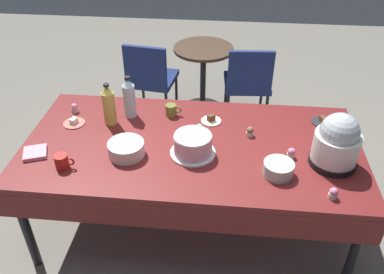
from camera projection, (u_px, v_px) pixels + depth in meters
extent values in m
plane|color=slate|center=(192.00, 222.00, 3.07)|extent=(9.00, 9.00, 0.00)
cube|color=maroon|center=(192.00, 146.00, 2.64)|extent=(2.20, 1.10, 0.04)
cylinder|color=black|center=(26.00, 227.00, 2.56)|extent=(0.06, 0.06, 0.71)
cylinder|color=black|center=(354.00, 253.00, 2.40)|extent=(0.06, 0.06, 0.71)
cylinder|color=black|center=(75.00, 141.00, 3.32)|extent=(0.06, 0.06, 0.71)
cylinder|color=black|center=(327.00, 156.00, 3.16)|extent=(0.06, 0.06, 0.71)
cube|color=maroon|center=(182.00, 219.00, 2.27)|extent=(2.20, 0.01, 0.18)
cube|color=maroon|center=(199.00, 116.00, 3.15)|extent=(2.20, 0.01, 0.18)
cylinder|color=silver|center=(193.00, 153.00, 2.54)|extent=(0.29, 0.29, 0.01)
cylinder|color=beige|center=(193.00, 144.00, 2.50)|extent=(0.24, 0.24, 0.12)
cylinder|color=silver|center=(193.00, 136.00, 2.46)|extent=(0.23, 0.23, 0.01)
cylinder|color=black|center=(332.00, 161.00, 2.45)|extent=(0.28, 0.28, 0.04)
cylinder|color=white|center=(336.00, 147.00, 2.39)|extent=(0.27, 0.27, 0.17)
sphere|color=#B2BCC1|center=(340.00, 132.00, 2.33)|extent=(0.23, 0.23, 0.23)
cylinder|color=#B2C6BC|center=(278.00, 169.00, 2.36)|extent=(0.18, 0.18, 0.08)
cylinder|color=silver|center=(126.00, 149.00, 2.51)|extent=(0.23, 0.23, 0.09)
cylinder|color=beige|center=(211.00, 121.00, 2.84)|extent=(0.14, 0.14, 0.01)
cube|color=brown|center=(211.00, 118.00, 2.83)|extent=(0.06, 0.06, 0.04)
cylinder|color=#E07266|center=(74.00, 123.00, 2.82)|extent=(0.15, 0.15, 0.01)
cube|color=white|center=(74.00, 121.00, 2.81)|extent=(0.05, 0.06, 0.04)
cylinder|color=#2D2D33|center=(322.00, 122.00, 2.83)|extent=(0.15, 0.15, 0.01)
cube|color=brown|center=(323.00, 119.00, 2.82)|extent=(0.05, 0.06, 0.04)
cylinder|color=beige|center=(345.00, 142.00, 2.62)|extent=(0.05, 0.05, 0.03)
sphere|color=pink|center=(346.00, 139.00, 2.60)|extent=(0.05, 0.05, 0.05)
cylinder|color=beige|center=(291.00, 155.00, 2.50)|extent=(0.05, 0.05, 0.03)
sphere|color=pink|center=(291.00, 152.00, 2.49)|extent=(0.05, 0.05, 0.05)
cylinder|color=beige|center=(199.00, 131.00, 2.72)|extent=(0.05, 0.05, 0.03)
sphere|color=#6BC6B2|center=(199.00, 127.00, 2.71)|extent=(0.05, 0.05, 0.05)
cylinder|color=beige|center=(333.00, 196.00, 2.21)|extent=(0.05, 0.05, 0.03)
sphere|color=pink|center=(334.00, 192.00, 2.19)|extent=(0.05, 0.05, 0.05)
cylinder|color=beige|center=(250.00, 134.00, 2.69)|extent=(0.05, 0.05, 0.03)
sphere|color=brown|center=(250.00, 130.00, 2.68)|extent=(0.05, 0.05, 0.05)
cylinder|color=beige|center=(75.00, 110.00, 2.94)|extent=(0.05, 0.05, 0.03)
sphere|color=pink|center=(74.00, 107.00, 2.92)|extent=(0.05, 0.05, 0.05)
cylinder|color=gold|center=(109.00, 108.00, 2.76)|extent=(0.09, 0.09, 0.24)
cone|color=gold|center=(107.00, 90.00, 2.68)|extent=(0.08, 0.08, 0.05)
cylinder|color=black|center=(106.00, 85.00, 2.66)|extent=(0.04, 0.04, 0.02)
cylinder|color=silver|center=(130.00, 101.00, 2.84)|extent=(0.09, 0.09, 0.24)
cone|color=silver|center=(128.00, 82.00, 2.75)|extent=(0.08, 0.08, 0.05)
cylinder|color=black|center=(127.00, 78.00, 2.73)|extent=(0.04, 0.04, 0.02)
cylinder|color=olive|center=(171.00, 110.00, 2.89)|extent=(0.08, 0.08, 0.08)
torus|color=olive|center=(178.00, 110.00, 2.88)|extent=(0.05, 0.01, 0.05)
cylinder|color=#B2231E|center=(61.00, 161.00, 2.41)|extent=(0.08, 0.08, 0.09)
torus|color=#B2231E|center=(70.00, 161.00, 2.40)|extent=(0.06, 0.01, 0.06)
cube|color=pink|center=(35.00, 153.00, 2.53)|extent=(0.18, 0.18, 0.02)
cube|color=navy|center=(153.00, 79.00, 4.08)|extent=(0.49, 0.49, 0.05)
cube|color=navy|center=(145.00, 67.00, 3.80)|extent=(0.42, 0.10, 0.40)
cylinder|color=black|center=(176.00, 91.00, 4.33)|extent=(0.03, 0.03, 0.40)
cylinder|color=black|center=(143.00, 87.00, 4.40)|extent=(0.03, 0.03, 0.40)
cylinder|color=black|center=(166.00, 109.00, 4.03)|extent=(0.03, 0.03, 0.40)
cylinder|color=black|center=(131.00, 105.00, 4.10)|extent=(0.03, 0.03, 0.40)
cube|color=navy|center=(247.00, 83.00, 4.01)|extent=(0.47, 0.47, 0.05)
cube|color=navy|center=(251.00, 71.00, 3.71)|extent=(0.42, 0.07, 0.40)
cylinder|color=black|center=(261.00, 94.00, 4.29)|extent=(0.03, 0.03, 0.40)
cylinder|color=black|center=(226.00, 93.00, 4.30)|extent=(0.03, 0.03, 0.40)
cylinder|color=black|center=(266.00, 112.00, 3.98)|extent=(0.03, 0.03, 0.40)
cylinder|color=black|center=(228.00, 112.00, 3.99)|extent=(0.03, 0.03, 0.40)
cylinder|color=#473323|center=(203.00, 49.00, 4.00)|extent=(0.60, 0.60, 0.03)
cylinder|color=black|center=(203.00, 80.00, 4.21)|extent=(0.06, 0.06, 0.67)
cylinder|color=black|center=(202.00, 108.00, 4.41)|extent=(0.44, 0.44, 0.02)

